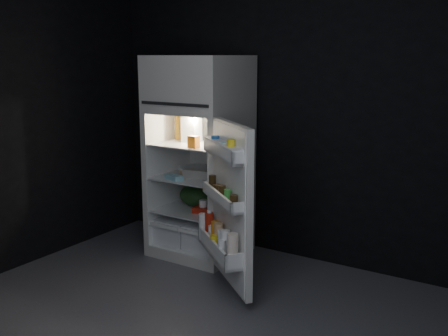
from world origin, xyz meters
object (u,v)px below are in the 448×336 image
Objects in this scene: refrigerator at (201,150)px; milk_jug at (191,128)px; fridge_door at (227,208)px; egg_carton at (200,174)px; yogurt_tray at (209,210)px.

refrigerator reaches higher than milk_jug.
milk_jug is (-0.74, 0.57, 0.47)m from fridge_door.
milk_jug is at bearing 146.80° from egg_carton.
fridge_door is at bearing -41.98° from milk_jug.
yogurt_tray is at bearing -23.63° from milk_jug.
milk_jug is at bearing 142.12° from fridge_door.
refrigerator is at bearing 137.35° from fridge_door.
refrigerator is at bearing 136.26° from yogurt_tray.
fridge_door is 4.23× the size of egg_carton.
egg_carton is at bearing -61.60° from refrigerator.
egg_carton is (0.12, -0.06, -0.38)m from milk_jug.
refrigerator reaches higher than egg_carton.
fridge_door is 4.65× the size of yogurt_tray.
fridge_door is at bearing -51.25° from yogurt_tray.
yogurt_tray is (-0.50, 0.49, -0.23)m from fridge_door.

